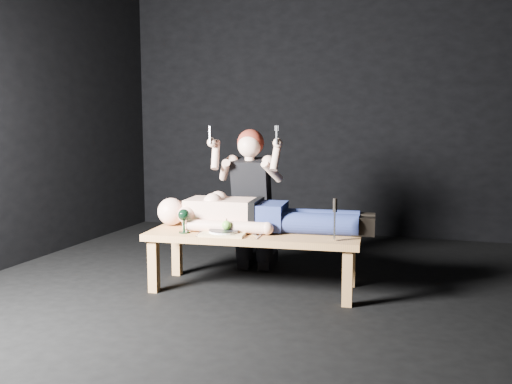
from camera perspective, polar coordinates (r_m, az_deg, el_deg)
ground at (r=4.03m, az=2.42°, el=-11.06°), size 5.00×5.00×0.00m
back_wall at (r=6.29m, az=8.52°, el=9.22°), size 5.00×0.00×5.00m
table at (r=4.15m, az=-0.21°, el=-7.29°), size 1.65×0.73×0.45m
lying_man at (r=4.17m, az=0.81°, el=-2.10°), size 1.76×0.66×0.28m
kneeling_woman at (r=4.62m, az=-0.26°, el=-0.70°), size 0.70×0.78×1.26m
serving_tray at (r=3.99m, az=-3.45°, el=-4.43°), size 0.35×0.27×0.02m
plate at (r=3.99m, az=-3.45°, el=-4.17°), size 0.24×0.24×0.02m
apple at (r=3.98m, az=-3.14°, el=-3.55°), size 0.07×0.07×0.07m
goblet at (r=4.08m, az=-7.67°, el=-3.07°), size 0.10×0.10×0.18m
fork_flat at (r=4.03m, az=-6.10°, el=-4.46°), size 0.05×0.17×0.01m
knife_flat at (r=3.91m, az=0.31°, el=-4.76°), size 0.02×0.17×0.01m
spoon_flat at (r=3.98m, az=-0.28°, el=-4.54°), size 0.13×0.13×0.01m
carving_knife at (r=3.80m, az=8.37°, el=-2.92°), size 0.04×0.05×0.30m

